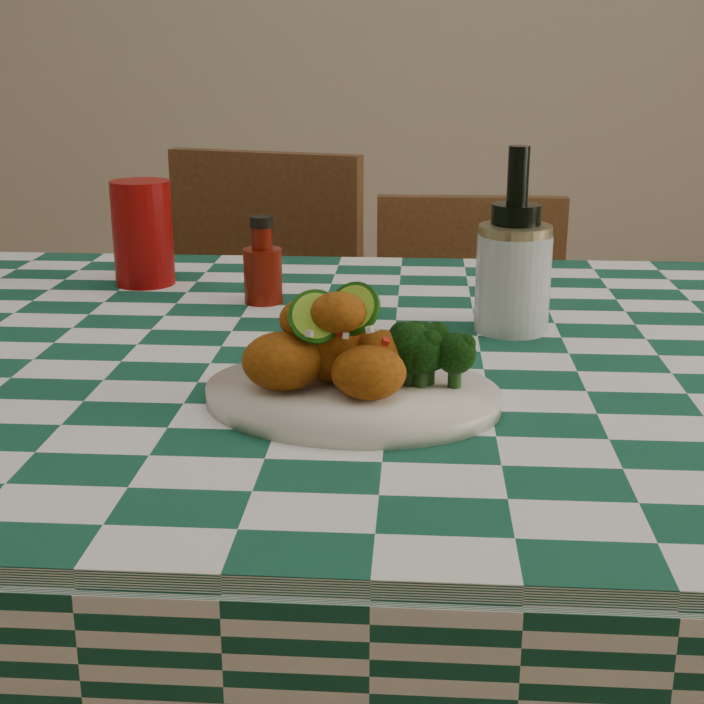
# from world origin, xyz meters

# --- Properties ---
(dining_table) EXTENTS (1.66, 1.06, 0.79)m
(dining_table) POSITION_xyz_m (0.00, 0.00, 0.39)
(dining_table) COLOR #134B37
(dining_table) RESTS_ON ground
(plate) EXTENTS (0.33, 0.27, 0.02)m
(plate) POSITION_xyz_m (0.07, -0.19, 0.80)
(plate) COLOR silver
(plate) RESTS_ON dining_table
(fried_chicken_pile) EXTENTS (0.15, 0.11, 0.10)m
(fried_chicken_pile) POSITION_xyz_m (0.05, -0.19, 0.85)
(fried_chicken_pile) COLOR #99500E
(fried_chicken_pile) RESTS_ON plate
(broccoli_side) EXTENTS (0.09, 0.09, 0.07)m
(broccoli_side) POSITION_xyz_m (0.15, -0.17, 0.84)
(broccoli_side) COLOR black
(broccoli_side) RESTS_ON plate
(red_tumbler) EXTENTS (0.11, 0.11, 0.15)m
(red_tumbler) POSITION_xyz_m (-0.28, 0.31, 0.86)
(red_tumbler) COLOR #850707
(red_tumbler) RESTS_ON dining_table
(ketchup_bottle) EXTENTS (0.07, 0.07, 0.12)m
(ketchup_bottle) POSITION_xyz_m (-0.08, 0.21, 0.85)
(ketchup_bottle) COLOR #660F05
(ketchup_bottle) RESTS_ON dining_table
(mason_jar) EXTENTS (0.10, 0.10, 0.13)m
(mason_jar) POSITION_xyz_m (0.25, 0.09, 0.85)
(mason_jar) COLOR #B2BCBA
(mason_jar) RESTS_ON dining_table
(beer_bottle) EXTENTS (0.08, 0.08, 0.23)m
(beer_bottle) POSITION_xyz_m (0.25, 0.10, 0.90)
(beer_bottle) COLOR black
(beer_bottle) RESTS_ON dining_table
(wooden_chair_left) EXTENTS (0.52, 0.54, 0.92)m
(wooden_chair_left) POSITION_xyz_m (-0.24, 0.72, 0.46)
(wooden_chair_left) COLOR #472814
(wooden_chair_left) RESTS_ON ground
(wooden_chair_right) EXTENTS (0.39, 0.41, 0.84)m
(wooden_chair_right) POSITION_xyz_m (0.24, 0.71, 0.42)
(wooden_chair_right) COLOR #472814
(wooden_chair_right) RESTS_ON ground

